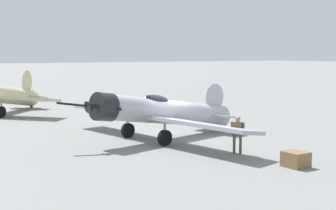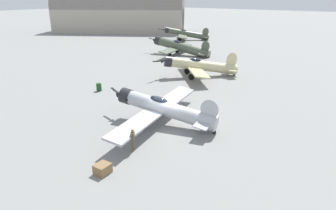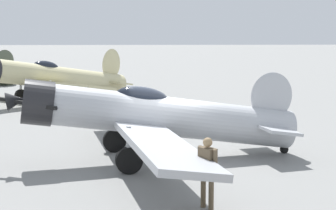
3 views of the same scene
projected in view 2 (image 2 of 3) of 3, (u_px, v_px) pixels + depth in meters
The scene contains 9 objects.
ground_plane at pixel (168, 125), 25.60m from camera, with size 400.00×400.00×0.00m, color gray.
airplane_foreground at pixel (163, 108), 25.30m from camera, with size 13.47×10.67×2.90m.
airplane_mid_apron at pixel (198, 65), 39.98m from camera, with size 9.69×9.65×3.24m.
airplane_far_line at pixel (180, 47), 54.39m from camera, with size 11.22×12.37×3.48m.
airplane_outer_stand at pixel (185, 34), 72.04m from camera, with size 12.16×10.57×3.20m.
ground_crew_mechanic at pixel (133, 138), 21.00m from camera, with size 0.59×0.43×1.70m.
equipment_crate at pixel (103, 169), 18.57m from camera, with size 0.95×0.87×0.63m.
fuel_drum at pixel (99, 87), 34.39m from camera, with size 0.62×0.62×0.90m.
distant_hangar at pixel (121, 12), 88.21m from camera, with size 30.94×39.34×14.49m.
Camera 2 is at (-19.10, -13.52, 10.52)m, focal length 31.95 mm.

